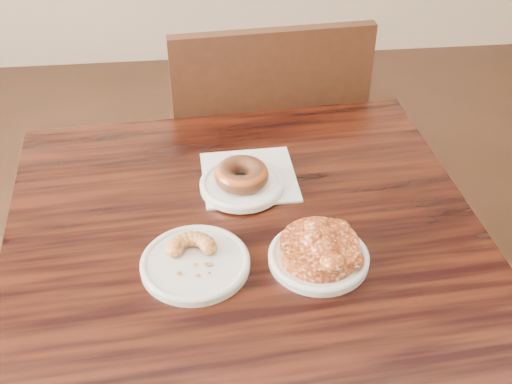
{
  "coord_description": "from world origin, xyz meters",
  "views": [
    {
      "loc": [
        -0.31,
        -0.52,
        1.49
      ],
      "look_at": [
        -0.22,
        0.35,
        0.8
      ],
      "focal_mm": 45.0,
      "sensor_mm": 36.0,
      "label": 1
    }
  ],
  "objects": [
    {
      "name": "glazed_donut",
      "position": [
        -0.24,
        0.43,
        0.78
      ],
      "size": [
        0.1,
        0.1,
        0.04
      ],
      "primitive_type": "torus",
      "color": "maroon",
      "rests_on": "plate_donut"
    },
    {
      "name": "chair_far",
      "position": [
        -0.15,
        1.01,
        0.45
      ],
      "size": [
        0.54,
        0.54,
        0.9
      ],
      "primitive_type": null,
      "rotation": [
        0.0,
        0.0,
        3.21
      ],
      "color": "black",
      "rests_on": "floor"
    },
    {
      "name": "plate_fritter",
      "position": [
        -0.13,
        0.22,
        0.76
      ],
      "size": [
        0.17,
        0.17,
        0.01
      ],
      "primitive_type": "cylinder",
      "color": "white",
      "rests_on": "cafe_table"
    },
    {
      "name": "cruller_fragment",
      "position": [
        -0.33,
        0.23,
        0.77
      ],
      "size": [
        0.09,
        0.09,
        0.03
      ],
      "primitive_type": null,
      "color": "brown",
      "rests_on": "plate_cruller"
    },
    {
      "name": "apple_fritter",
      "position": [
        -0.13,
        0.22,
        0.78
      ],
      "size": [
        0.17,
        0.17,
        0.04
      ],
      "primitive_type": null,
      "color": "#471507",
      "rests_on": "plate_fritter"
    },
    {
      "name": "plate_cruller",
      "position": [
        -0.33,
        0.23,
        0.76
      ],
      "size": [
        0.18,
        0.18,
        0.01
      ],
      "primitive_type": "cylinder",
      "color": "silver",
      "rests_on": "cafe_table"
    },
    {
      "name": "cafe_table",
      "position": [
        -0.24,
        0.29,
        0.38
      ],
      "size": [
        0.88,
        0.88,
        0.75
      ],
      "primitive_type": "cube",
      "rotation": [
        0.0,
        0.0,
        0.07
      ],
      "color": "black",
      "rests_on": "floor"
    },
    {
      "name": "napkin",
      "position": [
        -0.22,
        0.46,
        0.75
      ],
      "size": [
        0.18,
        0.18,
        0.0
      ],
      "primitive_type": "cube",
      "rotation": [
        0.0,
        0.0,
        0.03
      ],
      "color": "white",
      "rests_on": "cafe_table"
    },
    {
      "name": "plate_donut",
      "position": [
        -0.24,
        0.43,
        0.76
      ],
      "size": [
        0.16,
        0.16,
        0.01
      ],
      "primitive_type": "cylinder",
      "color": "white",
      "rests_on": "napkin"
    }
  ]
}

